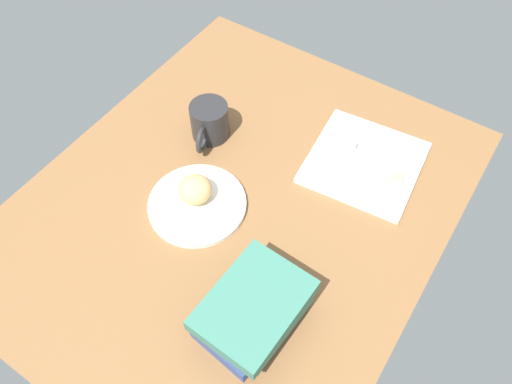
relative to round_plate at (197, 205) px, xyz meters
The scene contains 8 objects.
dining_table 9.60cm from the round_plate, 132.09° to the left, with size 110.00×90.00×4.00cm, color brown.
round_plate is the anchor object (origin of this frame).
scone_pastry 4.06cm from the round_plate, 135.73° to the right, with size 7.82×7.81×6.06cm, color tan.
square_plate 41.78cm from the round_plate, 140.75° to the left, with size 25.84×25.84×1.60cm, color white.
sauce_cup 39.72cm from the round_plate, 148.38° to the left, with size 4.49×4.49×2.11cm.
breakfast_wrap 44.11cm from the round_plate, 135.25° to the left, with size 5.84×5.84×11.18cm, color beige.
book_stack 30.79cm from the round_plate, 58.47° to the left, with size 22.18×17.29×9.95cm.
coffee_mug 22.63cm from the round_plate, 151.28° to the right, with size 14.24×9.56×9.54cm.
Camera 1 is at (54.39, 41.33, 102.22)cm, focal length 36.11 mm.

